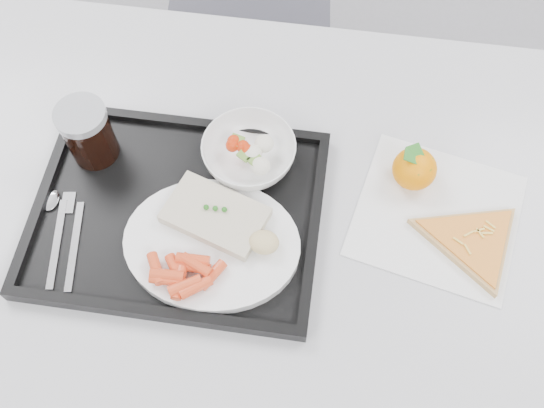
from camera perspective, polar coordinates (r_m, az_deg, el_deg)
The scene contains 14 objects.
room at distance 0.27m, azimuth -9.89°, elevation 8.34°, with size 6.04×7.04×2.84m.
table at distance 1.04m, azimuth -0.21°, elevation -1.93°, with size 1.20×0.80×0.75m.
tray at distance 0.97m, azimuth -8.83°, elevation -0.88°, with size 0.45×0.35×0.03m.
dinner_plate at distance 0.93m, azimuth -5.67°, elevation -3.76°, with size 0.27×0.27×0.02m.
fish_fillet at distance 0.93m, azimuth -5.35°, elevation -1.05°, with size 0.17×0.13×0.03m.
bread_roll at distance 0.90m, azimuth -0.76°, elevation -3.62°, with size 0.06×0.05×0.03m.
salad_bowl at distance 0.98m, azimuth -2.17°, elevation 4.82°, with size 0.15×0.15×0.05m.
cola_glass at distance 1.01m, azimuth -16.95°, elevation 6.48°, with size 0.08×0.08×0.11m.
cutlery at distance 1.00m, azimuth -19.23°, elevation -1.95°, with size 0.09×0.17×0.01m.
napkin at distance 1.00m, azimuth 15.24°, elevation -1.02°, with size 0.30×0.29×0.00m.
tangerine at distance 1.00m, azimuth 13.26°, elevation 3.25°, with size 0.08×0.08×0.07m.
pizza_slice at distance 0.99m, azimuth 18.34°, elevation -3.32°, with size 0.25×0.25×0.02m.
carrot_pile at distance 0.89m, azimuth -8.31°, elevation -6.54°, with size 0.12×0.07×0.03m.
salad_contents at distance 0.97m, azimuth -1.93°, elevation 4.97°, with size 0.08×0.07×0.03m.
Camera 1 is at (0.07, -0.15, 1.61)m, focal length 40.00 mm.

